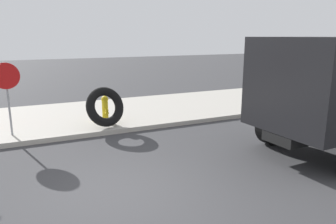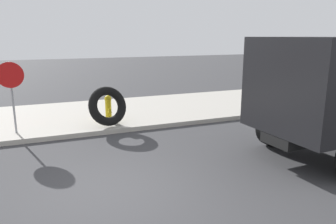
# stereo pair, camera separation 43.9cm
# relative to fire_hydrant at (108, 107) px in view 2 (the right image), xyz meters

# --- Properties ---
(ground_plane) EXTENTS (80.00, 80.00, 0.00)m
(ground_plane) POSITION_rel_fire_hydrant_xyz_m (-0.97, -5.06, -0.63)
(ground_plane) COLOR #38383A
(sidewalk_curb) EXTENTS (36.00, 5.00, 0.15)m
(sidewalk_curb) POSITION_rel_fire_hydrant_xyz_m (-0.97, 1.44, -0.56)
(sidewalk_curb) COLOR #ADA89E
(sidewalk_curb) RESTS_ON ground
(fire_hydrant) EXTENTS (0.24, 0.54, 0.90)m
(fire_hydrant) POSITION_rel_fire_hydrant_xyz_m (0.00, 0.00, 0.00)
(fire_hydrant) COLOR yellow
(fire_hydrant) RESTS_ON sidewalk_curb
(loose_tire) EXTENTS (1.42, 0.97, 1.31)m
(loose_tire) POSITION_rel_fire_hydrant_xyz_m (-0.14, -0.59, 0.17)
(loose_tire) COLOR black
(loose_tire) RESTS_ON sidewalk_curb
(stop_sign) EXTENTS (0.76, 0.08, 2.14)m
(stop_sign) POSITION_rel_fire_hydrant_xyz_m (-2.90, -0.32, 1.00)
(stop_sign) COLOR gray
(stop_sign) RESTS_ON sidewalk_curb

